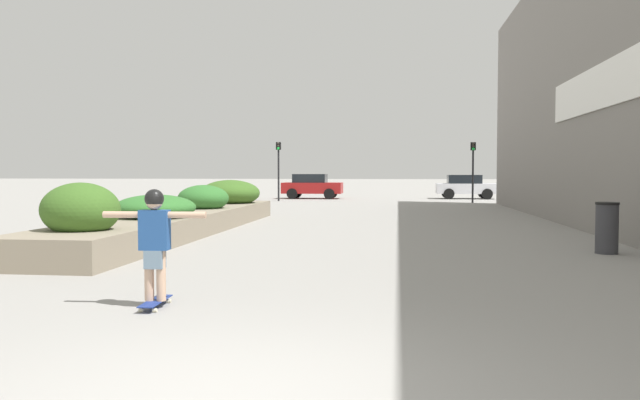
{
  "coord_description": "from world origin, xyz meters",
  "views": [
    {
      "loc": [
        1.31,
        -4.52,
        1.72
      ],
      "look_at": [
        -0.64,
        11.03,
        1.02
      ],
      "focal_mm": 35.0,
      "sensor_mm": 36.0,
      "label": 1
    }
  ],
  "objects": [
    {
      "name": "ground_plane",
      "position": [
        0.0,
        0.0,
        0.0
      ],
      "size": [
        300.0,
        300.0,
        0.0
      ],
      "primitive_type": "plane",
      "color": "gray"
    },
    {
      "name": "building_wall_right",
      "position": [
        6.95,
        14.03,
        4.67
      ],
      "size": [
        0.67,
        32.72,
        9.35
      ],
      "color": "gray",
      "rests_on": "ground_plane"
    },
    {
      "name": "planter_box",
      "position": [
        -4.76,
        12.79,
        0.55
      ],
      "size": [
        2.17,
        14.5,
        1.52
      ],
      "color": "gray",
      "rests_on": "ground_plane"
    },
    {
      "name": "skateboard",
      "position": [
        -1.75,
        3.02,
        0.07
      ],
      "size": [
        0.26,
        0.8,
        0.09
      ],
      "rotation": [
        0.0,
        0.0,
        0.05
      ],
      "color": "navy",
      "rests_on": "ground_plane"
    },
    {
      "name": "skateboarder",
      "position": [
        -1.75,
        3.02,
        0.95
      ],
      "size": [
        1.33,
        0.24,
        1.42
      ],
      "rotation": [
        0.0,
        0.0,
        0.05
      ],
      "color": "tan",
      "rests_on": "skateboard"
    },
    {
      "name": "trash_bin",
      "position": [
        5.69,
        9.22,
        0.55
      ],
      "size": [
        0.48,
        0.48,
        1.09
      ],
      "color": "#38383D",
      "rests_on": "ground_plane"
    },
    {
      "name": "car_leftmost",
      "position": [
        5.66,
        36.47,
        0.81
      ],
      "size": [
        3.81,
        2.03,
        1.54
      ],
      "rotation": [
        0.0,
        0.0,
        -1.57
      ],
      "color": "silver",
      "rests_on": "ground_plane"
    },
    {
      "name": "car_center_left",
      "position": [
        -4.23,
        35.51,
        0.83
      ],
      "size": [
        3.84,
        1.99,
        1.59
      ],
      "rotation": [
        0.0,
        0.0,
        -1.57
      ],
      "color": "maroon",
      "rests_on": "ground_plane"
    },
    {
      "name": "traffic_light_left",
      "position": [
        -5.73,
        31.88,
        2.38
      ],
      "size": [
        0.28,
        0.3,
        3.5
      ],
      "color": "black",
      "rests_on": "ground_plane"
    },
    {
      "name": "traffic_light_right",
      "position": [
        5.47,
        31.09,
        2.31
      ],
      "size": [
        0.28,
        0.3,
        3.39
      ],
      "color": "black",
      "rests_on": "ground_plane"
    }
  ]
}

